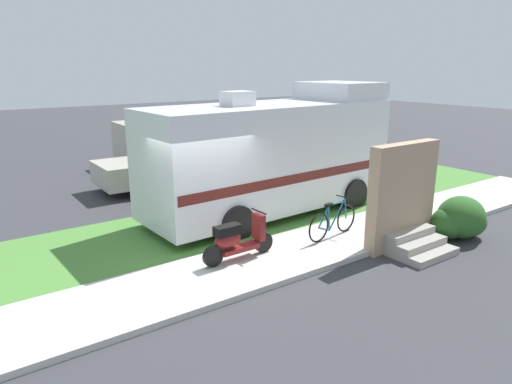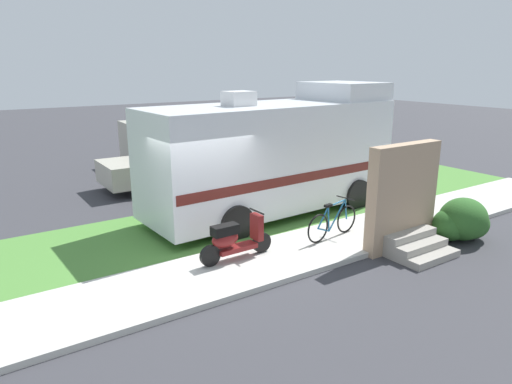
{
  "view_description": "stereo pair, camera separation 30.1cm",
  "coord_description": "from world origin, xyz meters",
  "px_view_note": "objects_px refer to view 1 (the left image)",
  "views": [
    {
      "loc": [
        -4.78,
        -8.37,
        4.05
      ],
      "look_at": [
        1.39,
        0.3,
        1.1
      ],
      "focal_mm": 32.39,
      "sensor_mm": 36.0,
      "label": 1
    },
    {
      "loc": [
        -4.53,
        -8.54,
        4.05
      ],
      "look_at": [
        1.39,
        0.3,
        1.1
      ],
      "focal_mm": 32.39,
      "sensor_mm": 36.0,
      "label": 2
    }
  ],
  "objects_px": {
    "bicycle": "(333,221)",
    "pickup_truck_far": "(168,141)",
    "motorhome_rv": "(273,154)",
    "pickup_truck_near": "(190,155)",
    "bottle_green": "(379,233)",
    "scooter": "(236,239)"
  },
  "relations": [
    {
      "from": "bicycle",
      "to": "pickup_truck_far",
      "type": "height_order",
      "value": "pickup_truck_far"
    },
    {
      "from": "motorhome_rv",
      "to": "pickup_truck_near",
      "type": "xyz_separation_m",
      "value": [
        -0.21,
        4.51,
        -0.71
      ]
    },
    {
      "from": "bicycle",
      "to": "bottle_green",
      "type": "relative_size",
      "value": 6.24
    },
    {
      "from": "bicycle",
      "to": "pickup_truck_far",
      "type": "xyz_separation_m",
      "value": [
        0.66,
        10.36,
        0.47
      ]
    },
    {
      "from": "scooter",
      "to": "pickup_truck_far",
      "type": "distance_m",
      "value": 10.68
    },
    {
      "from": "pickup_truck_near",
      "to": "pickup_truck_far",
      "type": "bearing_deg",
      "value": 77.88
    },
    {
      "from": "pickup_truck_near",
      "to": "pickup_truck_far",
      "type": "distance_m",
      "value": 3.41
    },
    {
      "from": "scooter",
      "to": "pickup_truck_far",
      "type": "height_order",
      "value": "pickup_truck_far"
    },
    {
      "from": "motorhome_rv",
      "to": "bottle_green",
      "type": "bearing_deg",
      "value": -77.66
    },
    {
      "from": "pickup_truck_far",
      "to": "scooter",
      "type": "bearing_deg",
      "value": -107.64
    },
    {
      "from": "motorhome_rv",
      "to": "scooter",
      "type": "distance_m",
      "value": 3.76
    },
    {
      "from": "motorhome_rv",
      "to": "bicycle",
      "type": "distance_m",
      "value": 2.79
    },
    {
      "from": "pickup_truck_near",
      "to": "bottle_green",
      "type": "bearing_deg",
      "value": -83.25
    },
    {
      "from": "bicycle",
      "to": "pickup_truck_far",
      "type": "relative_size",
      "value": 0.32
    },
    {
      "from": "pickup_truck_far",
      "to": "bottle_green",
      "type": "xyz_separation_m",
      "value": [
        0.2,
        -11.03,
        -0.74
      ]
    },
    {
      "from": "pickup_truck_near",
      "to": "pickup_truck_far",
      "type": "xyz_separation_m",
      "value": [
        0.72,
        3.33,
        -0.01
      ]
    },
    {
      "from": "motorhome_rv",
      "to": "bicycle",
      "type": "xyz_separation_m",
      "value": [
        -0.16,
        -2.52,
        -1.19
      ]
    },
    {
      "from": "pickup_truck_far",
      "to": "bicycle",
      "type": "bearing_deg",
      "value": -93.64
    },
    {
      "from": "motorhome_rv",
      "to": "pickup_truck_near",
      "type": "height_order",
      "value": "motorhome_rv"
    },
    {
      "from": "scooter",
      "to": "bicycle",
      "type": "height_order",
      "value": "scooter"
    },
    {
      "from": "motorhome_rv",
      "to": "scooter",
      "type": "height_order",
      "value": "motorhome_rv"
    },
    {
      "from": "bicycle",
      "to": "pickup_truck_near",
      "type": "bearing_deg",
      "value": 90.46
    }
  ]
}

